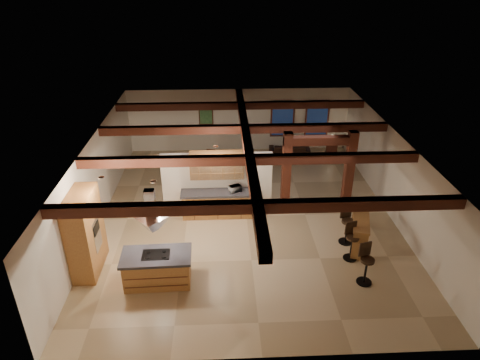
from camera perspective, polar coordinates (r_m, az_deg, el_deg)
The scene contains 23 objects.
ground at distance 15.00m, azimuth 0.87°, elevation -4.85°, with size 12.00×12.00×0.00m, color #C9B086.
room_walls at distance 14.14m, azimuth 0.92°, elevation 1.28°, with size 12.00×12.00×12.00m.
ceiling_beams at distance 13.74m, azimuth 0.95°, elevation 4.96°, with size 10.00×12.00×0.28m.
timber_posts at distance 14.95m, azimuth 10.42°, elevation 2.23°, with size 2.50×0.30×2.90m.
partition_wall at distance 14.87m, azimuth -3.06°, elevation -0.32°, with size 3.80×0.18×2.20m, color silver.
pantry_cabinet at distance 12.74m, azimuth -19.93°, elevation -6.69°, with size 0.67×1.60×2.40m.
back_counter at distance 14.83m, azimuth -3.01°, elevation -3.16°, with size 2.50×0.66×0.94m.
upper_display_cabinet at distance 14.37m, azimuth -3.14°, elevation 1.99°, with size 1.80×0.36×0.95m.
range_hood at distance 11.38m, azimuth -11.53°, elevation -6.28°, with size 1.10×1.10×1.40m.
back_windows at distance 20.04m, azimuth 7.97°, elevation 8.11°, with size 2.70×0.07×1.70m.
framed_art at distance 19.67m, azimuth -4.56°, elevation 8.53°, with size 0.65×0.05×0.85m.
recessed_cans at distance 12.02m, azimuth -10.61°, elevation 1.68°, with size 3.16×2.46×0.03m.
kitchen_island at distance 12.14m, azimuth -10.96°, elevation -11.46°, with size 1.92×1.06×0.94m.
dining_table at distance 17.47m, azimuth -2.08°, elevation 1.16°, with size 1.72×0.96×0.61m, color #411D10.
sofa at distance 19.69m, azimuth 6.60°, elevation 4.00°, with size 1.85×0.72×0.54m, color black.
microwave at distance 14.55m, azimuth -0.65°, elevation -1.15°, with size 0.40×0.27×0.22m, color #ACACB0.
bar_counter at distance 13.80m, azimuth 15.71°, elevation -5.79°, with size 1.00×1.98×1.01m.
side_table at distance 20.04m, azimuth 12.09°, elevation 4.11°, with size 0.50×0.50×0.62m, color #431B10.
table_lamp at distance 19.84m, azimuth 12.24°, elevation 5.56°, with size 0.28×0.28×0.33m.
bar_stool_a at distance 12.33m, azimuth 16.43°, elevation -10.64°, with size 0.44×0.46×1.22m.
bar_stool_b at distance 13.13m, azimuth 14.64°, elevation -7.87°, with size 0.42×0.44×1.19m.
bar_stool_c at distance 13.79m, azimuth 14.05°, elevation -5.79°, with size 0.44×0.46×1.25m.
dining_chairs at distance 17.37m, azimuth -2.09°, elevation 1.86°, with size 1.87×1.87×1.06m.
Camera 1 is at (-0.82, -12.70, 7.94)m, focal length 32.00 mm.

